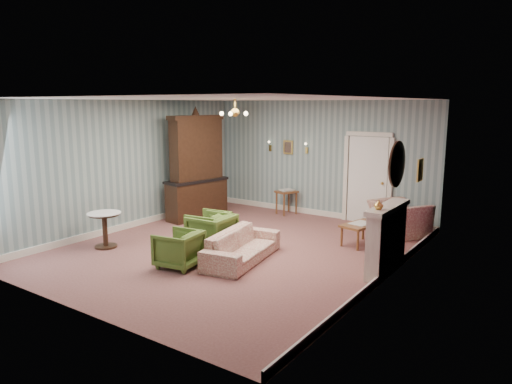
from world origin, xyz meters
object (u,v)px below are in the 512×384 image
Objects in this scene: wingback_chair at (399,213)px; pedestal_table at (105,230)px; olive_chair_b at (211,231)px; coffee_table at (361,234)px; dresser at (196,165)px; olive_chair_a at (179,247)px; side_table_black at (390,242)px; fireplace at (387,239)px; olive_chair_c at (208,226)px; sofa_chintz at (242,241)px.

wingback_chair is 6.17m from pedestal_table.
olive_chair_b is 0.90× the size of coffee_table.
wingback_chair is 0.41× the size of dresser.
wingback_chair is 1.56× the size of pedestal_table.
olive_chair_a is 3.87m from side_table_black.
coffee_table is 1.22× the size of pedestal_table.
fireplace reaches higher than pedestal_table.
olive_chair_c is 2.04m from pedestal_table.
side_table_black is 5.51m from pedestal_table.
sofa_chintz is at bearing 74.99° from olive_chair_b.
sofa_chintz is 3.62m from dresser.
fireplace reaches higher than coffee_table.
fireplace is (2.35, 0.90, 0.21)m from sofa_chintz.
olive_chair_c is 2.48m from dresser.
olive_chair_c reaches higher than pedestal_table.
side_table_black is (-0.21, 0.83, -0.29)m from fireplace.
coffee_table is at bearing 36.64° from pedestal_table.
wingback_chair reaches higher than olive_chair_a.
coffee_table is (2.24, 1.99, -0.17)m from olive_chair_b.
olive_chair_c is (-0.32, 0.28, -0.03)m from olive_chair_b.
sofa_chintz is 2.75m from side_table_black.
olive_chair_a is at bearing -137.40° from side_table_black.
olive_chair_c is (-0.47, 1.35, 0.01)m from olive_chair_a.
dresser is at bearing -177.78° from coffee_table.
fireplace reaches higher than wingback_chair.
pedestal_table is at bearing 77.50° from wingback_chair.
olive_chair_b is at bearing 179.02° from olive_chair_a.
olive_chair_a is 0.81× the size of coffee_table.
sofa_chintz is 2.52m from fireplace.
side_table_black is at bearing 28.28° from pedestal_table.
pedestal_table is at bearing -160.59° from fireplace.
olive_chair_b is at bearing -32.68° from dresser.
pedestal_table is at bearing 98.13° from sofa_chintz.
coffee_table is at bearing -42.67° from sofa_chintz.
dresser is at bearing 92.78° from pedestal_table.
dresser is at bearing 168.05° from fireplace.
olive_chair_c is 1.29× the size of side_table_black.
side_table_black is (2.85, 2.62, -0.07)m from olive_chair_a.
wingback_chair reaches higher than olive_chair_b.
pedestal_table is (-4.49, -4.24, -0.13)m from wingback_chair.
coffee_table is at bearing 105.93° from wingback_chair.
dresser is 1.93× the size of fireplace.
olive_chair_c is 0.39× the size of sofa_chintz.
dresser is at bearing -152.42° from olive_chair_a.
sofa_chintz is 3.79m from wingback_chair.
fireplace reaches higher than olive_chair_a.
wingback_chair is at bearing 26.13° from dresser.
fireplace reaches higher than sofa_chintz.
sofa_chintz reaches higher than pedestal_table.
pedestal_table reaches higher than olive_chair_a.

